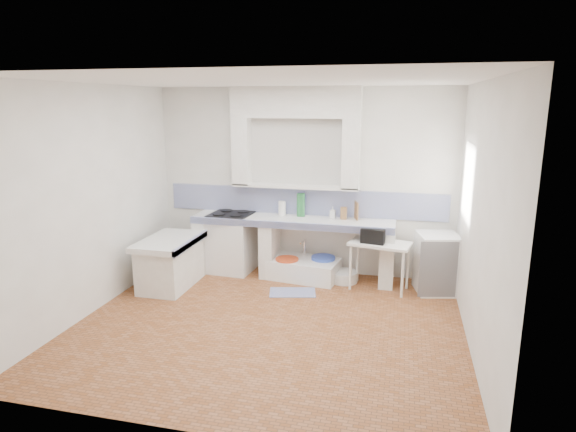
% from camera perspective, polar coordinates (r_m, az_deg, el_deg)
% --- Properties ---
extents(floor, '(4.50, 4.50, 0.00)m').
position_cam_1_polar(floor, '(5.91, -2.30, -12.64)').
color(floor, '#945A36').
rests_on(floor, ground).
extents(ceiling, '(4.50, 4.50, 0.00)m').
position_cam_1_polar(ceiling, '(5.33, -2.59, 15.61)').
color(ceiling, white).
rests_on(ceiling, ground).
extents(wall_back, '(4.50, 0.00, 4.50)m').
position_cam_1_polar(wall_back, '(7.36, 1.81, 4.01)').
color(wall_back, white).
rests_on(wall_back, ground).
extents(wall_front, '(4.50, 0.00, 4.50)m').
position_cam_1_polar(wall_front, '(3.64, -11.08, -5.92)').
color(wall_front, white).
rests_on(wall_front, ground).
extents(wall_left, '(0.00, 4.50, 4.50)m').
position_cam_1_polar(wall_left, '(6.43, -22.13, 1.68)').
color(wall_left, white).
rests_on(wall_left, ground).
extents(wall_right, '(0.00, 4.50, 4.50)m').
position_cam_1_polar(wall_right, '(5.31, 21.63, -0.53)').
color(wall_right, white).
rests_on(wall_right, ground).
extents(alcove_mass, '(1.90, 0.25, 0.45)m').
position_cam_1_polar(alcove_mass, '(7.16, 0.87, 13.20)').
color(alcove_mass, white).
rests_on(alcove_mass, ground).
extents(window_frame, '(0.35, 0.86, 1.06)m').
position_cam_1_polar(window_frame, '(6.46, 21.89, 3.57)').
color(window_frame, '#321D10').
rests_on(window_frame, ground).
extents(lace_valance, '(0.01, 0.84, 0.24)m').
position_cam_1_polar(lace_valance, '(6.40, 20.89, 7.01)').
color(lace_valance, white).
rests_on(lace_valance, ground).
extents(counter_slab, '(3.00, 0.60, 0.08)m').
position_cam_1_polar(counter_slab, '(7.20, 0.52, -0.58)').
color(counter_slab, white).
rests_on(counter_slab, ground).
extents(counter_lip, '(3.00, 0.04, 0.10)m').
position_cam_1_polar(counter_lip, '(6.94, 0.00, -1.11)').
color(counter_lip, navy).
rests_on(counter_lip, ground).
extents(counter_pier_left, '(0.20, 0.55, 0.82)m').
position_cam_1_polar(counter_pier_left, '(7.74, -9.66, -3.23)').
color(counter_pier_left, white).
rests_on(counter_pier_left, ground).
extents(counter_pier_mid, '(0.20, 0.55, 0.82)m').
position_cam_1_polar(counter_pier_mid, '(7.40, -2.14, -3.81)').
color(counter_pier_mid, white).
rests_on(counter_pier_mid, ground).
extents(counter_pier_right, '(0.20, 0.55, 0.82)m').
position_cam_1_polar(counter_pier_right, '(7.15, 11.54, -4.69)').
color(counter_pier_right, white).
rests_on(counter_pier_right, ground).
extents(peninsula_top, '(0.70, 1.10, 0.08)m').
position_cam_1_polar(peninsula_top, '(7.06, -13.76, -2.93)').
color(peninsula_top, white).
rests_on(peninsula_top, ground).
extents(peninsula_base, '(0.60, 1.00, 0.62)m').
position_cam_1_polar(peninsula_base, '(7.16, -13.61, -5.62)').
color(peninsula_base, white).
rests_on(peninsula_base, ground).
extents(peninsula_lip, '(0.04, 1.10, 0.10)m').
position_cam_1_polar(peninsula_lip, '(6.92, -11.32, -3.13)').
color(peninsula_lip, navy).
rests_on(peninsula_lip, ground).
extents(backsplash, '(4.27, 0.03, 0.40)m').
position_cam_1_polar(backsplash, '(7.40, 1.77, 1.70)').
color(backsplash, navy).
rests_on(backsplash, ground).
extents(stove, '(0.67, 0.65, 0.89)m').
position_cam_1_polar(stove, '(7.60, -6.59, -3.17)').
color(stove, white).
rests_on(stove, ground).
extents(sink, '(1.18, 0.75, 0.26)m').
position_cam_1_polar(sink, '(7.33, 1.58, -6.26)').
color(sink, white).
rests_on(sink, ground).
extents(side_table, '(0.90, 0.61, 0.04)m').
position_cam_1_polar(side_table, '(6.95, 10.64, -5.78)').
color(side_table, white).
rests_on(side_table, ground).
extents(fridge, '(0.64, 0.64, 0.82)m').
position_cam_1_polar(fridge, '(7.04, 17.08, -5.32)').
color(fridge, white).
rests_on(fridge, ground).
extents(bucket_red, '(0.42, 0.42, 0.32)m').
position_cam_1_polar(bucket_red, '(7.27, -0.12, -6.19)').
color(bucket_red, '#CC411A').
rests_on(bucket_red, ground).
extents(bucket_orange, '(0.30, 0.30, 0.26)m').
position_cam_1_polar(bucket_orange, '(7.30, 3.04, -6.41)').
color(bucket_orange, '#CB4322').
rests_on(bucket_orange, ground).
extents(bucket_blue, '(0.44, 0.44, 0.33)m').
position_cam_1_polar(bucket_blue, '(7.33, 4.13, -6.02)').
color(bucket_blue, blue).
rests_on(bucket_blue, ground).
extents(basin_white, '(0.52, 0.52, 0.15)m').
position_cam_1_polar(basin_white, '(7.24, 6.57, -7.07)').
color(basin_white, white).
rests_on(basin_white, ground).
extents(water_bottle_a, '(0.08, 0.08, 0.28)m').
position_cam_1_polar(water_bottle_a, '(7.52, 1.48, -5.67)').
color(water_bottle_a, silver).
rests_on(water_bottle_a, ground).
extents(water_bottle_b, '(0.10, 0.10, 0.28)m').
position_cam_1_polar(water_bottle_b, '(7.47, 3.81, -5.87)').
color(water_bottle_b, silver).
rests_on(water_bottle_b, ground).
extents(black_bag, '(0.35, 0.24, 0.20)m').
position_cam_1_polar(black_bag, '(6.78, 9.97, -2.30)').
color(black_bag, black).
rests_on(black_bag, side_table).
extents(green_bottle_a, '(0.09, 0.09, 0.35)m').
position_cam_1_polar(green_bottle_a, '(7.28, 1.33, 1.30)').
color(green_bottle_a, '#266F38').
rests_on(green_bottle_a, counter_slab).
extents(green_bottle_b, '(0.09, 0.09, 0.35)m').
position_cam_1_polar(green_bottle_b, '(7.27, 1.68, 1.31)').
color(green_bottle_b, '#266F38').
rests_on(green_bottle_b, counter_slab).
extents(knife_block, '(0.10, 0.09, 0.18)m').
position_cam_1_polar(knife_block, '(7.16, 6.54, 0.33)').
color(knife_block, olive).
rests_on(knife_block, counter_slab).
extents(cutting_board, '(0.08, 0.19, 0.26)m').
position_cam_1_polar(cutting_board, '(7.16, 8.02, 0.63)').
color(cutting_board, olive).
rests_on(cutting_board, counter_slab).
extents(paper_towel, '(0.13, 0.13, 0.22)m').
position_cam_1_polar(paper_towel, '(7.35, -0.70, 0.91)').
color(paper_towel, white).
rests_on(paper_towel, counter_slab).
extents(soap_bottle, '(0.08, 0.08, 0.17)m').
position_cam_1_polar(soap_bottle, '(7.21, 5.25, 0.43)').
color(soap_bottle, white).
rests_on(soap_bottle, counter_slab).
extents(rug, '(0.69, 0.49, 0.01)m').
position_cam_1_polar(rug, '(6.82, 0.54, -8.95)').
color(rug, navy).
rests_on(rug, ground).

